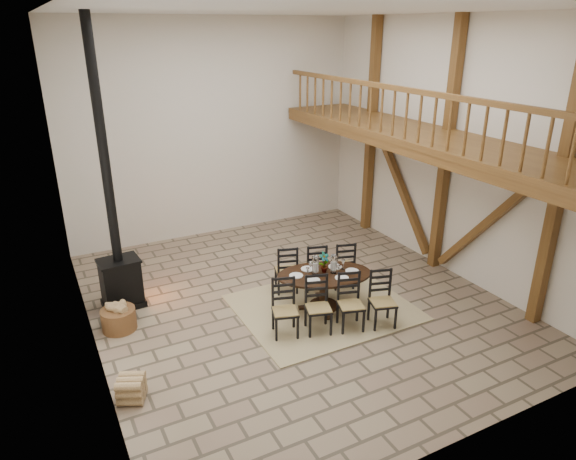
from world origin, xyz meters
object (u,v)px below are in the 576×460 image
dining_table (325,292)px  log_basket (119,318)px  wood_stove (117,250)px  log_stack (131,389)px

dining_table → log_basket: bearing=179.9°
wood_stove → log_basket: bearing=-109.8°
wood_stove → log_basket: (-0.22, -0.77, -0.91)m
wood_stove → log_stack: wood_stove is taller
wood_stove → log_basket: size_ratio=8.76×
dining_table → wood_stove: size_ratio=0.46×
log_basket → dining_table: bearing=-17.3°
dining_table → log_basket: (-3.40, 1.06, -0.16)m
wood_stove → log_stack: size_ratio=10.52×
log_basket → log_stack: 1.90m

